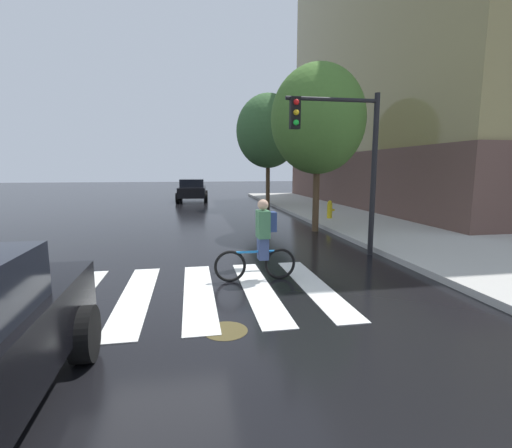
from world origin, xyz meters
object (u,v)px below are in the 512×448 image
object	(u,v)px
cyclist	(261,240)
sedan_mid	(192,190)
street_tree_mid	(268,131)
street_tree_near	(318,120)
manhole_cover	(226,331)
fire_hydrant	(330,209)
traffic_light_near	(345,146)

from	to	relation	value
cyclist	sedan_mid	bearing A→B (deg)	93.77
cyclist	street_tree_mid	size ratio (longest dim) A/B	0.26
sedan_mid	street_tree_near	xyz separation A→B (m)	(4.40, -13.81, 3.22)
manhole_cover	fire_hydrant	xyz separation A→B (m)	(5.54, 10.09, 0.53)
street_tree_mid	cyclist	bearing A→B (deg)	-102.55
manhole_cover	street_tree_mid	distance (m)	17.58
manhole_cover	street_tree_near	size ratio (longest dim) A/B	0.11
sedan_mid	cyclist	distance (m)	19.41
traffic_light_near	street_tree_mid	xyz separation A→B (m)	(0.67, 12.52, 1.62)
fire_hydrant	cyclist	bearing A→B (deg)	-120.34
fire_hydrant	street_tree_mid	distance (m)	7.65
sedan_mid	street_tree_mid	bearing A→B (deg)	-49.19
manhole_cover	cyclist	xyz separation A→B (m)	(0.96, 2.27, 0.84)
sedan_mid	street_tree_near	distance (m)	14.85
sedan_mid	fire_hydrant	size ratio (longest dim) A/B	5.94
fire_hydrant	traffic_light_near	bearing A→B (deg)	-108.79
street_tree_near	manhole_cover	bearing A→B (deg)	-117.60
sedan_mid	traffic_light_near	world-z (taller)	traffic_light_near
sedan_mid	fire_hydrant	xyz separation A→B (m)	(5.85, -11.54, -0.28)
traffic_light_near	fire_hydrant	xyz separation A→B (m)	(2.08, 6.12, -2.33)
traffic_light_near	fire_hydrant	bearing A→B (deg)	71.21
sedan_mid	manhole_cover	bearing A→B (deg)	-89.17
sedan_mid	street_tree_mid	distance (m)	7.72
sedan_mid	cyclist	size ratio (longest dim) A/B	2.71
street_tree_near	street_tree_mid	distance (m)	8.68
manhole_cover	street_tree_near	world-z (taller)	street_tree_near
street_tree_near	sedan_mid	bearing A→B (deg)	107.67
sedan_mid	fire_hydrant	world-z (taller)	sedan_mid
cyclist	manhole_cover	bearing A→B (deg)	-113.03
fire_hydrant	street_tree_near	size ratio (longest dim) A/B	0.13
fire_hydrant	manhole_cover	bearing A→B (deg)	-118.78
fire_hydrant	street_tree_near	world-z (taller)	street_tree_near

